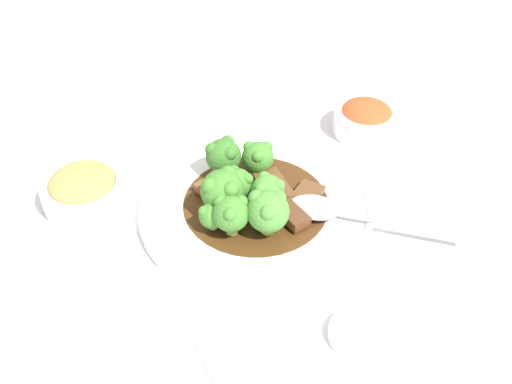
{
  "coord_description": "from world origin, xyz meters",
  "views": [
    {
      "loc": [
        -0.27,
        -0.5,
        0.54
      ],
      "look_at": [
        0.0,
        0.0,
        0.03
      ],
      "focal_mm": 42.0,
      "sensor_mm": 36.0,
      "label": 1
    }
  ],
  "objects_px": {
    "beef_strip_3": "(219,192)",
    "side_bowl_appetizer": "(83,189)",
    "serving_spoon": "(328,210)",
    "beef_strip_2": "(307,194)",
    "broccoli_floret_7": "(212,215)",
    "broccoli_floret_0": "(258,157)",
    "main_plate": "(256,206)",
    "broccoli_floret_6": "(231,213)",
    "beef_strip_1": "(292,215)",
    "broccoli_floret_3": "(268,211)",
    "side_bowl_kimchi": "(365,118)",
    "broccoli_floret_2": "(268,191)",
    "broccoli_floret_1": "(223,191)",
    "sauce_dish": "(354,334)",
    "broccoli_floret_5": "(237,183)",
    "broccoli_floret_4": "(223,155)",
    "beef_strip_0": "(273,187)"
  },
  "relations": [
    {
      "from": "beef_strip_3",
      "to": "side_bowl_appetizer",
      "type": "height_order",
      "value": "side_bowl_appetizer"
    },
    {
      "from": "beef_strip_3",
      "to": "serving_spoon",
      "type": "relative_size",
      "value": 0.34
    },
    {
      "from": "beef_strip_2",
      "to": "broccoli_floret_7",
      "type": "bearing_deg",
      "value": 176.28
    },
    {
      "from": "broccoli_floret_0",
      "to": "main_plate",
      "type": "bearing_deg",
      "value": -121.08
    },
    {
      "from": "broccoli_floret_6",
      "to": "serving_spoon",
      "type": "xyz_separation_m",
      "value": [
        0.12,
        -0.03,
        -0.03
      ]
    },
    {
      "from": "beef_strip_1",
      "to": "broccoli_floret_3",
      "type": "bearing_deg",
      "value": -175.51
    },
    {
      "from": "beef_strip_1",
      "to": "side_bowl_kimchi",
      "type": "relative_size",
      "value": 0.5
    },
    {
      "from": "broccoli_floret_2",
      "to": "broccoli_floret_6",
      "type": "distance_m",
      "value": 0.06
    },
    {
      "from": "broccoli_floret_0",
      "to": "serving_spoon",
      "type": "xyz_separation_m",
      "value": [
        0.04,
        -0.12,
        -0.02
      ]
    },
    {
      "from": "broccoli_floret_2",
      "to": "broccoli_floret_3",
      "type": "height_order",
      "value": "broccoli_floret_3"
    },
    {
      "from": "broccoli_floret_1",
      "to": "sauce_dish",
      "type": "xyz_separation_m",
      "value": [
        0.04,
        -0.22,
        -0.05
      ]
    },
    {
      "from": "main_plate",
      "to": "broccoli_floret_5",
      "type": "xyz_separation_m",
      "value": [
        -0.02,
        0.01,
        0.04
      ]
    },
    {
      "from": "broccoli_floret_3",
      "to": "side_bowl_kimchi",
      "type": "height_order",
      "value": "broccoli_floret_3"
    },
    {
      "from": "side_bowl_appetizer",
      "to": "broccoli_floret_7",
      "type": "bearing_deg",
      "value": -49.43
    },
    {
      "from": "broccoli_floret_4",
      "to": "broccoli_floret_6",
      "type": "relative_size",
      "value": 1.0
    },
    {
      "from": "main_plate",
      "to": "broccoli_floret_7",
      "type": "distance_m",
      "value": 0.08
    },
    {
      "from": "beef_strip_3",
      "to": "broccoli_floret_3",
      "type": "height_order",
      "value": "broccoli_floret_3"
    },
    {
      "from": "beef_strip_2",
      "to": "beef_strip_0",
      "type": "bearing_deg",
      "value": 134.41
    },
    {
      "from": "broccoli_floret_3",
      "to": "broccoli_floret_1",
      "type": "bearing_deg",
      "value": 121.76
    },
    {
      "from": "beef_strip_3",
      "to": "broccoli_floret_0",
      "type": "xyz_separation_m",
      "value": [
        0.07,
        0.02,
        0.02
      ]
    },
    {
      "from": "broccoli_floret_4",
      "to": "broccoli_floret_5",
      "type": "bearing_deg",
      "value": -99.85
    },
    {
      "from": "broccoli_floret_5",
      "to": "sauce_dish",
      "type": "distance_m",
      "value": 0.23
    },
    {
      "from": "side_bowl_kimchi",
      "to": "beef_strip_0",
      "type": "bearing_deg",
      "value": -161.22
    },
    {
      "from": "beef_strip_2",
      "to": "beef_strip_3",
      "type": "height_order",
      "value": "beef_strip_3"
    },
    {
      "from": "side_bowl_appetizer",
      "to": "sauce_dish",
      "type": "distance_m",
      "value": 0.39
    },
    {
      "from": "beef_strip_0",
      "to": "side_bowl_kimchi",
      "type": "xyz_separation_m",
      "value": [
        0.2,
        0.07,
        -0.0
      ]
    },
    {
      "from": "broccoli_floret_5",
      "to": "broccoli_floret_7",
      "type": "xyz_separation_m",
      "value": [
        -0.05,
        -0.03,
        -0.01
      ]
    },
    {
      "from": "main_plate",
      "to": "beef_strip_0",
      "type": "height_order",
      "value": "beef_strip_0"
    },
    {
      "from": "beef_strip_1",
      "to": "broccoli_floret_4",
      "type": "distance_m",
      "value": 0.13
    },
    {
      "from": "beef_strip_3",
      "to": "broccoli_floret_4",
      "type": "xyz_separation_m",
      "value": [
        0.03,
        0.04,
        0.02
      ]
    },
    {
      "from": "broccoli_floret_7",
      "to": "beef_strip_2",
      "type": "bearing_deg",
      "value": -3.72
    },
    {
      "from": "beef_strip_0",
      "to": "broccoli_floret_1",
      "type": "relative_size",
      "value": 1.01
    },
    {
      "from": "broccoli_floret_5",
      "to": "broccoli_floret_7",
      "type": "height_order",
      "value": "broccoli_floret_5"
    },
    {
      "from": "beef_strip_1",
      "to": "beef_strip_3",
      "type": "bearing_deg",
      "value": 125.98
    },
    {
      "from": "main_plate",
      "to": "broccoli_floret_5",
      "type": "height_order",
      "value": "broccoli_floret_5"
    },
    {
      "from": "beef_strip_1",
      "to": "broccoli_floret_5",
      "type": "relative_size",
      "value": 0.93
    },
    {
      "from": "broccoli_floret_7",
      "to": "side_bowl_appetizer",
      "type": "height_order",
      "value": "broccoli_floret_7"
    },
    {
      "from": "broccoli_floret_0",
      "to": "beef_strip_1",
      "type": "bearing_deg",
      "value": -94.39
    },
    {
      "from": "broccoli_floret_4",
      "to": "sauce_dish",
      "type": "bearing_deg",
      "value": -88.29
    },
    {
      "from": "broccoli_floret_6",
      "to": "broccoli_floret_2",
      "type": "bearing_deg",
      "value": 14.89
    },
    {
      "from": "main_plate",
      "to": "beef_strip_2",
      "type": "xyz_separation_m",
      "value": [
        0.06,
        -0.03,
        0.01
      ]
    },
    {
      "from": "beef_strip_1",
      "to": "broccoli_floret_6",
      "type": "xyz_separation_m",
      "value": [
        -0.08,
        0.02,
        0.03
      ]
    },
    {
      "from": "beef_strip_3",
      "to": "broccoli_floret_3",
      "type": "distance_m",
      "value": 0.09
    },
    {
      "from": "beef_strip_3",
      "to": "broccoli_floret_6",
      "type": "bearing_deg",
      "value": -102.77
    },
    {
      "from": "beef_strip_2",
      "to": "broccoli_floret_4",
      "type": "height_order",
      "value": "broccoli_floret_4"
    },
    {
      "from": "broccoli_floret_4",
      "to": "beef_strip_2",
      "type": "bearing_deg",
      "value": -52.31
    },
    {
      "from": "serving_spoon",
      "to": "side_bowl_kimchi",
      "type": "relative_size",
      "value": 1.87
    },
    {
      "from": "beef_strip_2",
      "to": "beef_strip_3",
      "type": "distance_m",
      "value": 0.12
    },
    {
      "from": "broccoli_floret_3",
      "to": "side_bowl_appetizer",
      "type": "distance_m",
      "value": 0.25
    },
    {
      "from": "broccoli_floret_3",
      "to": "broccoli_floret_0",
      "type": "bearing_deg",
      "value": 67.14
    }
  ]
}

